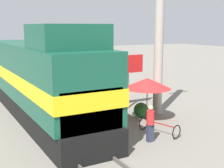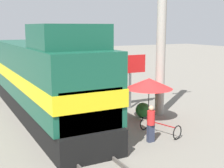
# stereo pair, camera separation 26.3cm
# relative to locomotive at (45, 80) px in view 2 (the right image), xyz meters

# --- Properties ---
(ground_plane) EXTENTS (120.00, 120.00, 0.00)m
(ground_plane) POSITION_rel_locomotive_xyz_m (0.00, -2.82, -2.19)
(ground_plane) COLOR slate
(rail_near) EXTENTS (0.08, 39.87, 0.15)m
(rail_near) POSITION_rel_locomotive_xyz_m (-0.72, -2.82, -2.12)
(rail_near) COLOR #4C4742
(rail_near) RESTS_ON ground_plane
(rail_far) EXTENTS (0.08, 39.87, 0.15)m
(rail_far) POSITION_rel_locomotive_xyz_m (0.72, -2.82, -2.12)
(rail_far) COLOR #4C4742
(rail_far) RESTS_ON ground_plane
(locomotive) EXTENTS (3.02, 13.70, 5.11)m
(locomotive) POSITION_rel_locomotive_xyz_m (0.00, 0.00, 0.00)
(locomotive) COLOR black
(locomotive) RESTS_ON ground_plane
(utility_pole) EXTENTS (1.80, 0.52, 9.16)m
(utility_pole) POSITION_rel_locomotive_xyz_m (6.11, -2.04, 2.42)
(utility_pole) COLOR #9E998E
(utility_pole) RESTS_ON ground_plane
(vendor_umbrella) EXTENTS (2.50, 2.50, 2.34)m
(vendor_umbrella) POSITION_rel_locomotive_xyz_m (4.76, -2.90, -0.14)
(vendor_umbrella) COLOR #4C4C4C
(vendor_umbrella) RESTS_ON ground_plane
(billboard_sign) EXTENTS (2.15, 0.12, 3.31)m
(billboard_sign) POSITION_rel_locomotive_xyz_m (5.29, -0.10, 0.33)
(billboard_sign) COLOR #595959
(billboard_sign) RESTS_ON ground_plane
(shrub_cluster) EXTENTS (0.83, 0.83, 0.83)m
(shrub_cluster) POSITION_rel_locomotive_xyz_m (4.90, -2.17, -1.78)
(shrub_cluster) COLOR #236028
(shrub_cluster) RESTS_ON ground_plane
(person_bystander) EXTENTS (0.34, 0.34, 1.64)m
(person_bystander) POSITION_rel_locomotive_xyz_m (3.09, -5.52, -1.31)
(person_bystander) COLOR #2D3347
(person_bystander) RESTS_ON ground_plane
(bicycle) EXTENTS (1.20, 2.05, 0.66)m
(bicycle) POSITION_rel_locomotive_xyz_m (4.04, -4.93, -1.86)
(bicycle) COLOR black
(bicycle) RESTS_ON ground_plane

